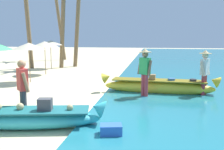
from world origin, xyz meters
name	(u,v)px	position (x,y,z in m)	size (l,w,h in m)	color
ground_plane	(49,119)	(0.00, 0.00, 0.00)	(80.00, 80.00, 0.00)	beige
boat_cyan_foreground	(27,118)	(-0.22, -0.80, 0.27)	(3.95, 1.46, 0.77)	#33B2BC
boat_yellow_midground	(158,86)	(3.01, 3.56, 0.32)	(4.53, 0.98, 0.85)	yellow
person_vendor_hatted	(145,70)	(2.51, 2.80, 1.05)	(0.56, 0.49, 1.81)	#B2383D
person_tourist_customer	(23,86)	(-0.65, -0.11, 0.92)	(0.52, 0.54, 1.63)	#333842
person_vendor_assistant	(205,70)	(4.66, 3.37, 1.01)	(0.46, 0.57, 1.75)	#B2383D
parasol_row_0	(29,46)	(-3.11, 5.32, 1.75)	(1.60, 1.60, 1.91)	#8E6B47
parasol_row_1	(45,44)	(-3.42, 7.94, 1.75)	(1.60, 1.60, 1.91)	#8E6B47
parasol_row_2	(51,43)	(-4.12, 10.58, 1.75)	(1.60, 1.60, 1.91)	#8E6B47
cooler_box	(111,132)	(1.92, -1.11, 0.16)	(0.48, 0.34, 0.32)	blue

